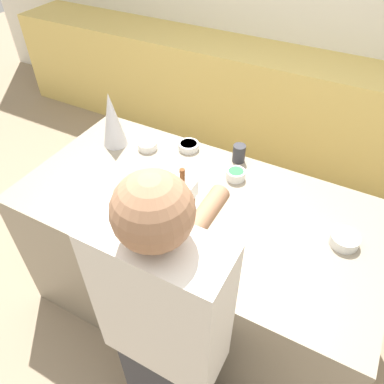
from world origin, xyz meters
name	(u,v)px	position (x,y,z in m)	size (l,w,h in m)	color
ground_plane	(196,299)	(0.00, 0.00, 0.00)	(12.00, 12.00, 0.00)	gray
wall_back	(323,3)	(0.00, 2.22, 1.30)	(8.00, 0.05, 2.60)	white
back_cabinet_block	(293,110)	(0.00, 1.90, 0.47)	(6.00, 0.60, 0.94)	#DBBC60
kitchen_island	(197,257)	(0.00, 0.00, 0.45)	(1.87, 0.96, 0.90)	gray
baking_tray	(172,216)	(-0.06, -0.15, 0.91)	(0.37, 0.27, 0.01)	#B2B2BC
gingerbread_house	(172,201)	(-0.06, -0.15, 1.01)	(0.18, 0.19, 0.29)	brown
decorative_tree	(112,120)	(-0.68, 0.22, 1.07)	(0.15, 0.15, 0.34)	silver
candy_bowl_far_right	(236,174)	(0.09, 0.27, 0.93)	(0.10, 0.10, 0.05)	white
candy_bowl_behind_tray	(189,146)	(-0.26, 0.39, 0.92)	(0.12, 0.12, 0.04)	white
candy_bowl_beside_tree	(345,239)	(0.71, 0.08, 0.93)	(0.13, 0.13, 0.05)	silver
candy_bowl_near_tray_left	(147,145)	(-0.48, 0.27, 0.93)	(0.11, 0.11, 0.04)	white
mug	(239,153)	(0.05, 0.42, 0.95)	(0.07, 0.07, 0.10)	#2D2D33
person	(166,341)	(0.23, -0.68, 0.86)	(0.44, 0.55, 1.67)	#333338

